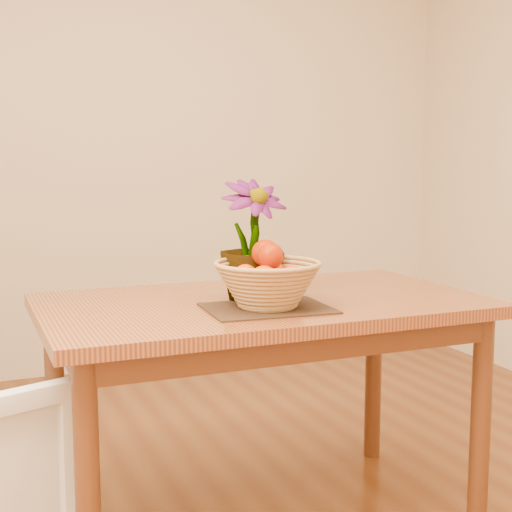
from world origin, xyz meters
name	(u,v)px	position (x,y,z in m)	size (l,w,h in m)	color
wall_back	(127,133)	(0.00, 2.25, 1.35)	(4.00, 0.02, 2.70)	beige
table	(263,326)	(0.00, 0.30, 0.66)	(1.40, 0.80, 0.75)	brown
placemat	(268,308)	(-0.05, 0.15, 0.75)	(0.37, 0.27, 0.01)	#311D11
wicker_basket	(268,286)	(-0.05, 0.15, 0.82)	(0.32, 0.32, 0.13)	#B4854B
orange_pile	(268,266)	(-0.05, 0.15, 0.88)	(0.19, 0.19, 0.15)	#FB3F04
potted_plant	(252,240)	(-0.04, 0.29, 0.94)	(0.21, 0.21, 0.38)	#194413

